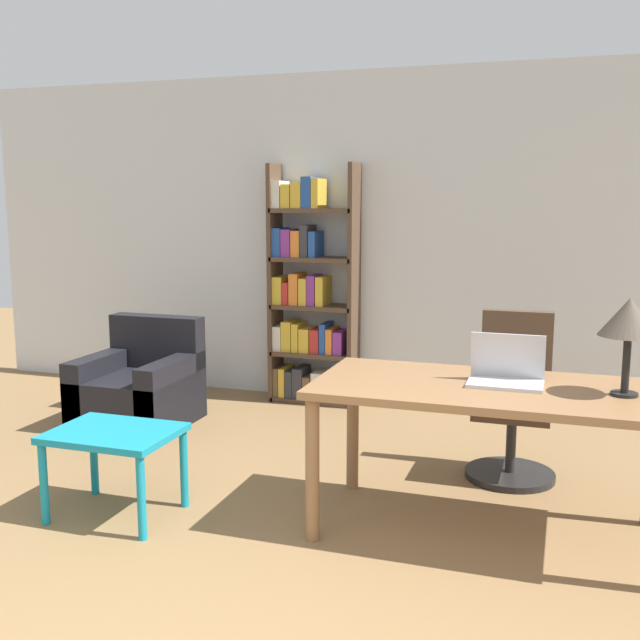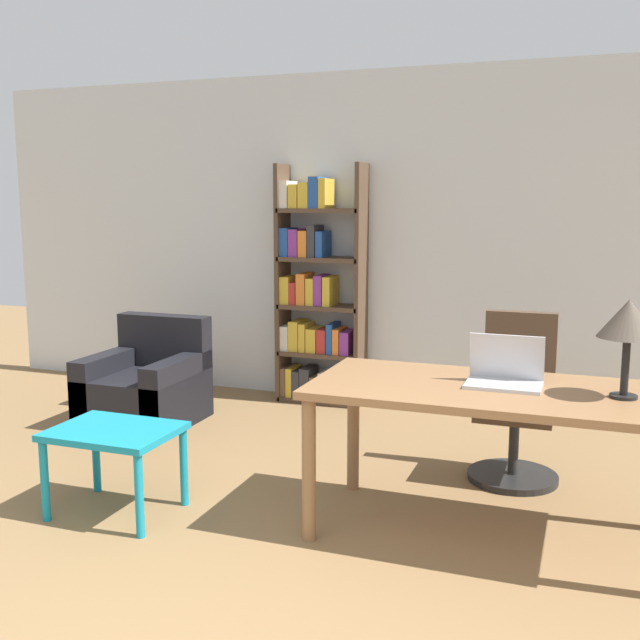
# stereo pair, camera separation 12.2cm
# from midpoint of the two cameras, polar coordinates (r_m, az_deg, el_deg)

# --- Properties ---
(wall_back) EXTENTS (8.00, 0.06, 2.70)m
(wall_back) POSITION_cam_midpoint_polar(r_m,az_deg,el_deg) (6.09, 6.84, 5.99)
(wall_back) COLOR silver
(wall_back) RESTS_ON ground_plane
(desk) EXTENTS (1.72, 0.84, 0.77)m
(desk) POSITION_cam_midpoint_polar(r_m,az_deg,el_deg) (3.82, 11.79, -6.31)
(desk) COLOR olive
(desk) RESTS_ON ground_plane
(laptop) EXTENTS (0.37, 0.24, 0.25)m
(laptop) POSITION_cam_midpoint_polar(r_m,az_deg,el_deg) (3.83, 13.11, -3.98)
(laptop) COLOR #B2B2B7
(laptop) RESTS_ON desk
(table_lamp) EXTENTS (0.27, 0.27, 0.46)m
(table_lamp) POSITION_cam_midpoint_polar(r_m,az_deg,el_deg) (3.72, 21.63, 0.04)
(table_lamp) COLOR black
(table_lamp) RESTS_ON desk
(office_chair) EXTENTS (0.54, 0.54, 1.01)m
(office_chair) POSITION_cam_midpoint_polar(r_m,az_deg,el_deg) (4.72, 13.79, -6.24)
(office_chair) COLOR black
(office_chair) RESTS_ON ground_plane
(side_table_blue) EXTENTS (0.65, 0.50, 0.47)m
(side_table_blue) POSITION_cam_midpoint_polar(r_m,az_deg,el_deg) (4.19, -16.22, -8.99)
(side_table_blue) COLOR teal
(side_table_blue) RESTS_ON ground_plane
(armchair) EXTENTS (0.76, 0.79, 0.79)m
(armchair) POSITION_cam_midpoint_polar(r_m,az_deg,el_deg) (5.84, -14.17, -5.18)
(armchair) COLOR black
(armchair) RESTS_ON ground_plane
(bookshelf) EXTENTS (0.72, 0.28, 1.97)m
(bookshelf) POSITION_cam_midpoint_polar(r_m,az_deg,el_deg) (6.18, -1.50, 1.67)
(bookshelf) COLOR #4C3828
(bookshelf) RESTS_ON ground_plane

